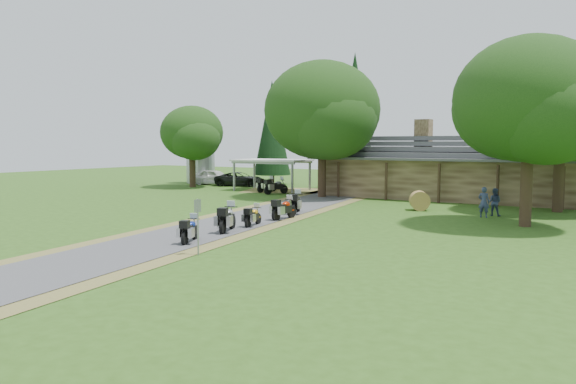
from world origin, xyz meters
The scene contains 24 objects.
ground centered at (0.00, 0.00, 0.00)m, with size 120.00×120.00×0.00m, color #2E5016.
driveway centered at (-0.50, 4.00, 0.00)m, with size 46.00×46.00×0.00m, color #434345.
lodge centered at (6.00, 24.00, 2.45)m, with size 21.40×9.40×4.90m, color #4E3B28, non-canonical shape.
silo centered at (-21.60, 25.99, 3.07)m, with size 3.02×3.02×6.13m, color gray.
carport centered at (-10.05, 22.30, 1.40)m, with size 6.46×4.30×2.80m, color white, non-canonical shape.
car_white_sedan centered at (-18.61, 24.62, 1.00)m, with size 5.99×2.53×2.00m, color silver.
car_dark_suv centered at (-15.49, 24.78, 1.04)m, with size 5.41×2.30×2.07m, color black.
motorcycle_row_a centered at (1.63, -2.01, 0.60)m, with size 1.75×0.57×1.19m, color navy, non-canonical shape.
motorcycle_row_b centered at (1.19, 1.18, 0.71)m, with size 2.08×0.68×1.42m, color #979A9E, non-canonical shape.
motorcycle_row_c centered at (1.20, 3.31, 0.57)m, with size 1.65×0.54×1.13m, color #EDA617, non-canonical shape.
motorcycle_row_d centered at (1.19, 6.31, 0.66)m, with size 1.93×0.63×1.32m, color #B82203, non-canonical shape.
motorcycle_row_e centered at (0.43, 8.93, 0.71)m, with size 2.07×0.67×1.41m, color black, non-canonical shape.
motorcycle_carport_a centered at (-9.36, 20.38, 0.69)m, with size 2.02×0.66×1.38m, color #E19D03, non-canonical shape.
motorcycle_carport_b centered at (-7.66, 19.23, 0.72)m, with size 2.10×0.69×1.44m, color slate, non-canonical shape.
person_a centered at (10.52, 13.10, 1.03)m, with size 0.59×0.42×2.07m, color #343F61.
person_b centered at (10.89, 14.11, 0.96)m, with size 0.54×0.39×1.92m, color #343F61.
hay_bale centered at (6.26, 14.50, 0.62)m, with size 1.23×1.23×1.13m, color olive.
sign_post centered at (3.70, -3.90, 1.08)m, with size 0.39×0.07×2.17m, color gray, non-canonical shape.
oak_lodge_left centered at (-3.16, 18.92, 5.51)m, with size 9.10×9.10×11.02m, color black, non-canonical shape.
oak_lodge_right centered at (13.84, 18.18, 5.29)m, with size 7.81×7.81×10.58m, color black, non-canonical shape.
oak_driveway centered at (13.13, 10.57, 5.23)m, with size 7.53×7.53×10.45m, color black, non-canonical shape.
oak_silo centered at (-18.68, 21.34, 4.27)m, with size 6.06×6.06×8.54m, color black, non-canonical shape.
cedar_near centered at (-4.52, 27.84, 6.32)m, with size 4.12×4.12×12.64m, color black.
cedar_far centered at (-14.04, 28.40, 5.35)m, with size 3.81×3.81×10.70m, color black.
Camera 1 is at (17.71, -20.12, 4.27)m, focal length 35.00 mm.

